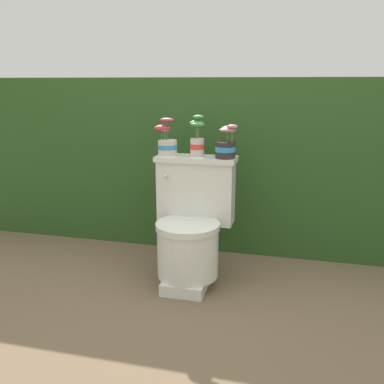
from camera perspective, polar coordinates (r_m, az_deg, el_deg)
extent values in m
plane|color=brown|center=(2.62, 1.19, -12.09)|extent=(12.00, 12.00, 0.00)
cube|color=#284C1E|center=(3.29, 4.83, 4.44)|extent=(4.20, 0.80, 1.20)
cube|color=silver|center=(2.58, -0.56, -11.64)|extent=(0.24, 0.36, 0.07)
cylinder|color=silver|center=(2.51, -0.57, -8.02)|extent=(0.36, 0.36, 0.29)
cylinder|color=silver|center=(2.45, -0.58, -4.56)|extent=(0.37, 0.37, 0.04)
cube|color=silver|center=(2.60, 0.55, 0.01)|extent=(0.46, 0.16, 0.38)
cube|color=silver|center=(2.56, 0.56, 4.44)|extent=(0.48, 0.18, 0.03)
cylinder|color=silver|center=(2.51, -3.58, 2.14)|extent=(0.02, 0.05, 0.02)
cylinder|color=beige|center=(2.60, -3.28, 5.93)|extent=(0.12, 0.12, 0.09)
cylinder|color=#2D84BC|center=(2.60, -3.28, 6.02)|extent=(0.12, 0.12, 0.03)
cylinder|color=#332319|center=(2.59, -3.29, 6.79)|extent=(0.11, 0.11, 0.01)
cylinder|color=#4C753D|center=(2.59, -3.62, 7.48)|extent=(0.01, 0.01, 0.05)
ellipsoid|color=#93333D|center=(2.59, -3.63, 8.15)|extent=(0.06, 0.04, 0.02)
cylinder|color=#4C753D|center=(2.61, -3.34, 8.16)|extent=(0.01, 0.01, 0.11)
ellipsoid|color=#93333D|center=(2.60, -3.36, 9.54)|extent=(0.09, 0.06, 0.03)
cylinder|color=#4C753D|center=(2.61, -4.02, 7.57)|extent=(0.01, 0.01, 0.05)
ellipsoid|color=#93333D|center=(2.61, -4.03, 8.45)|extent=(0.10, 0.07, 0.04)
cylinder|color=beige|center=(2.56, 0.69, 5.97)|extent=(0.08, 0.08, 0.11)
cylinder|color=red|center=(2.55, 0.69, 6.09)|extent=(0.08, 0.08, 0.03)
cylinder|color=#332319|center=(2.55, 0.70, 7.00)|extent=(0.08, 0.08, 0.01)
cylinder|color=#4C753D|center=(2.53, 0.74, 7.95)|extent=(0.01, 0.01, 0.08)
ellipsoid|color=#387F38|center=(2.52, 0.75, 8.98)|extent=(0.08, 0.06, 0.03)
cylinder|color=#4C753D|center=(2.56, 0.57, 8.08)|extent=(0.01, 0.01, 0.08)
ellipsoid|color=#387F38|center=(2.56, 0.57, 9.19)|extent=(0.09, 0.06, 0.03)
cylinder|color=#4C753D|center=(2.56, 0.85, 8.49)|extent=(0.01, 0.01, 0.12)
ellipsoid|color=#387F38|center=(2.56, 0.85, 9.96)|extent=(0.07, 0.05, 0.03)
cylinder|color=#262628|center=(2.50, 4.48, 5.63)|extent=(0.12, 0.12, 0.10)
cylinder|color=#2D84BC|center=(2.50, 4.48, 5.74)|extent=(0.12, 0.12, 0.03)
cylinder|color=#332319|center=(2.49, 4.50, 6.59)|extent=(0.11, 0.11, 0.01)
cylinder|color=#4C753D|center=(2.53, 4.78, 7.59)|extent=(0.01, 0.01, 0.07)
ellipsoid|color=#B26B75|center=(2.53, 4.80, 8.51)|extent=(0.06, 0.04, 0.03)
cylinder|color=#4C753D|center=(2.46, 5.36, 7.55)|extent=(0.01, 0.01, 0.08)
ellipsoid|color=#B26B75|center=(2.45, 5.38, 8.66)|extent=(0.06, 0.04, 0.03)
cylinder|color=#4C753D|center=(2.50, 4.59, 7.58)|extent=(0.01, 0.01, 0.07)
ellipsoid|color=#B26B75|center=(2.50, 4.61, 8.51)|extent=(0.06, 0.04, 0.02)
cylinder|color=#4C753D|center=(2.47, 4.76, 7.35)|extent=(0.01, 0.01, 0.06)
ellipsoid|color=#B26B75|center=(2.47, 4.78, 8.22)|extent=(0.10, 0.07, 0.03)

